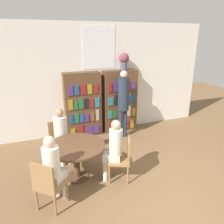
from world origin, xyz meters
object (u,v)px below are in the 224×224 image
Objects in this scene: bookshelf_left at (83,105)px; flower_vase at (124,60)px; chair_near_camera at (48,184)px; seated_reader_back at (53,166)px; librarian_standing at (123,98)px; seated_reader_left at (62,132)px; bookshelf_right at (120,101)px; seated_reader_right at (113,147)px; reading_table at (76,151)px; chair_far_side at (123,157)px; chair_left_side at (59,139)px.

flower_vase reaches higher than bookshelf_left.
seated_reader_back is at bearing 90.00° from chair_near_camera.
chair_near_camera is 3.06m from librarian_standing.
flower_vase is at bearing -161.15° from seated_reader_left.
bookshelf_right is 3.45m from chair_near_camera.
chair_near_camera is at bearing 130.77° from seated_reader_right.
reading_table is 1.26× the size of chair_near_camera.
seated_reader_left is at bearing -148.12° from flower_vase.
librarian_standing is at bearing -101.87° from bookshelf_right.
chair_far_side is at bearing -110.79° from bookshelf_right.
chair_near_camera is at bearing 126.00° from chair_far_side.
seated_reader_right is at bearing 54.12° from seated_reader_back.
flower_vase is 0.37× the size of seated_reader_back.
chair_near_camera is at bearing -114.48° from bookshelf_left.
chair_near_camera is 1.44m from chair_far_side.
seated_reader_left is at bearing -146.63° from bookshelf_right.
chair_near_camera is at bearing 59.80° from seated_reader_left.
chair_near_camera is 1.45m from seated_reader_left.
seated_reader_back is (-1.12, -0.26, 0.01)m from seated_reader_right.
bookshelf_left reaches higher than chair_far_side.
reading_table is at bearing 90.00° from seated_reader_back.
reading_table is 1.26× the size of chair_far_side.
chair_near_camera and chair_far_side have the same top height.
flower_vase is 2.99m from reading_table.
bookshelf_left is 1.45× the size of seated_reader_right.
bookshelf_right is 2.20m from seated_reader_left.
seated_reader_right is at bearing -22.97° from reading_table.
bookshelf_left is 1.00× the size of bookshelf_right.
librarian_standing reaches higher than seated_reader_back.
chair_far_side is 1.45m from seated_reader_left.
reading_table is 1.26× the size of chair_left_side.
flower_vase is 1.07m from librarian_standing.
bookshelf_right is 0.97× the size of librarian_standing.
bookshelf_right is 2.02× the size of chair_near_camera.
chair_left_side and chair_far_side have the same top height.
chair_near_camera is 0.28m from seated_reader_back.
seated_reader_right is 0.67× the size of librarian_standing.
flower_vase reaches higher than seated_reader_back.
seated_reader_back is at bearing -132.69° from flower_vase.
chair_left_side is at bearing -90.00° from seated_reader_left.
seated_reader_back is (-1.28, -0.19, 0.21)m from chair_far_side.
seated_reader_left is (0.42, 1.37, 0.22)m from chair_near_camera.
seated_reader_left reaches higher than seated_reader_right.
chair_near_camera is (-2.37, -2.58, -1.55)m from flower_vase.
chair_left_side is (0.38, 1.54, 0.00)m from chair_near_camera.
bookshelf_left reaches higher than chair_near_camera.
bookshelf_left is 1.08m from bookshelf_right.
flower_vase is (0.12, 0.00, 1.15)m from bookshelf_right.
reading_table is at bearing -107.21° from bookshelf_left.
reading_table is 0.61× the size of librarian_standing.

